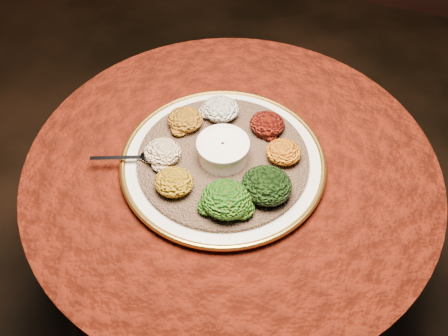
% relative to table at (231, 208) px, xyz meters
% --- Properties ---
extents(table, '(0.96, 0.96, 0.73)m').
position_rel_table_xyz_m(table, '(0.00, 0.00, 0.00)').
color(table, black).
rests_on(table, ground).
extents(platter, '(0.48, 0.48, 0.02)m').
position_rel_table_xyz_m(platter, '(-0.02, -0.01, 0.19)').
color(platter, silver).
rests_on(platter, table).
extents(injera, '(0.50, 0.50, 0.01)m').
position_rel_table_xyz_m(injera, '(-0.02, -0.01, 0.20)').
color(injera, brown).
rests_on(injera, platter).
extents(stew_bowl, '(0.12, 0.12, 0.05)m').
position_rel_table_xyz_m(stew_bowl, '(-0.02, -0.01, 0.24)').
color(stew_bowl, white).
rests_on(stew_bowl, injera).
extents(spoon, '(0.15, 0.07, 0.01)m').
position_rel_table_xyz_m(spoon, '(-0.18, -0.08, 0.21)').
color(spoon, silver).
rests_on(spoon, injera).
extents(portion_ayib, '(0.09, 0.08, 0.04)m').
position_rel_table_xyz_m(portion_ayib, '(-0.07, 0.11, 0.23)').
color(portion_ayib, silver).
rests_on(portion_ayib, injera).
extents(portion_kitfo, '(0.08, 0.08, 0.04)m').
position_rel_table_xyz_m(portion_kitfo, '(0.05, 0.11, 0.23)').
color(portion_kitfo, black).
rests_on(portion_kitfo, injera).
extents(portion_tikil, '(0.08, 0.08, 0.04)m').
position_rel_table_xyz_m(portion_tikil, '(0.11, 0.03, 0.23)').
color(portion_tikil, '#AC630E').
rests_on(portion_tikil, injera).
extents(portion_gomen, '(0.11, 0.10, 0.05)m').
position_rel_table_xyz_m(portion_gomen, '(0.10, -0.07, 0.23)').
color(portion_gomen, black).
rests_on(portion_gomen, injera).
extents(portion_mixveg, '(0.11, 0.10, 0.05)m').
position_rel_table_xyz_m(portion_mixveg, '(0.04, -0.14, 0.23)').
color(portion_mixveg, '#A83D0A').
rests_on(portion_mixveg, injera).
extents(portion_kik, '(0.08, 0.08, 0.04)m').
position_rel_table_xyz_m(portion_kik, '(-0.09, -0.13, 0.23)').
color(portion_kik, '#A36F0E').
rests_on(portion_kik, injera).
extents(portion_timatim, '(0.08, 0.08, 0.04)m').
position_rel_table_xyz_m(portion_timatim, '(-0.14, -0.06, 0.23)').
color(portion_timatim, maroon).
rests_on(portion_timatim, injera).
extents(portion_shiro, '(0.08, 0.08, 0.04)m').
position_rel_table_xyz_m(portion_shiro, '(-0.14, 0.05, 0.23)').
color(portion_shiro, '#9E5313').
rests_on(portion_shiro, injera).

